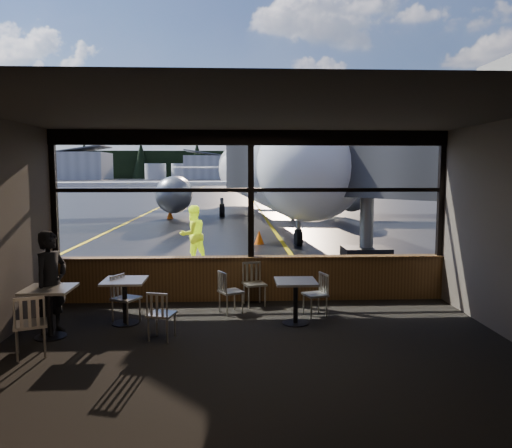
{
  "coord_description": "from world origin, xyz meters",
  "views": [
    {
      "loc": [
        -0.35,
        -10.15,
        2.66
      ],
      "look_at": [
        0.15,
        1.0,
        1.5
      ],
      "focal_mm": 35.0,
      "sensor_mm": 36.0,
      "label": 1
    }
  ],
  "objects": [
    {
      "name": "chair_near_e",
      "position": [
        1.14,
        -1.2,
        0.41
      ],
      "size": [
        0.56,
        0.56,
        0.81
      ],
      "primitive_type": null,
      "rotation": [
        0.0,
        0.0,
        1.89
      ],
      "color": "#B7B1A5",
      "rests_on": "carpet_floor"
    },
    {
      "name": "passenger",
      "position": [
        -3.35,
        -1.98,
        0.86
      ],
      "size": [
        0.64,
        0.74,
        1.71
      ],
      "primitive_type": "imported",
      "rotation": [
        0.0,
        0.0,
        1.12
      ],
      "color": "black",
      "rests_on": "carpet_floor"
    },
    {
      "name": "treeline",
      "position": [
        0.0,
        210.0,
        6.0
      ],
      "size": [
        360.0,
        3.0,
        12.0
      ],
      "primitive_type": "cube",
      "color": "black",
      "rests_on": "ground_plane"
    },
    {
      "name": "chair_near_w",
      "position": [
        -0.41,
        -0.94,
        0.41
      ],
      "size": [
        0.61,
        0.61,
        0.83
      ],
      "primitive_type": null,
      "rotation": [
        0.0,
        0.0,
        -1.1
      ],
      "color": "beige",
      "rests_on": "carpet_floor"
    },
    {
      "name": "cone_nose",
      "position": [
        0.59,
        8.2,
        0.26
      ],
      "size": [
        0.37,
        0.37,
        0.51
      ],
      "primitive_type": "cone",
      "color": "orange",
      "rests_on": "ground_plane"
    },
    {
      "name": "cafe_table_mid",
      "position": [
        -2.26,
        -1.52,
        0.4
      ],
      "size": [
        0.72,
        0.72,
        0.8
      ],
      "primitive_type": null,
      "color": "#A7A199",
      "rests_on": "carpet_floor"
    },
    {
      "name": "airliner",
      "position": [
        1.18,
        19.16,
        5.19
      ],
      "size": [
        30.73,
        35.95,
        10.38
      ],
      "primitive_type": null,
      "rotation": [
        0.0,
        0.0,
        0.07
      ],
      "color": "white",
      "rests_on": "ground_plane"
    },
    {
      "name": "ground_crew",
      "position": [
        -1.54,
        4.31,
        0.85
      ],
      "size": [
        1.05,
        1.01,
        1.71
      ],
      "primitive_type": "imported",
      "rotation": [
        0.0,
        0.0,
        3.78
      ],
      "color": "#BFF219",
      "rests_on": "ground_plane"
    },
    {
      "name": "window_header",
      "position": [
        0.0,
        0.0,
        3.35
      ],
      "size": [
        8.0,
        0.18,
        0.3
      ],
      "primitive_type": "cube",
      "color": "black",
      "rests_on": "ground"
    },
    {
      "name": "mullion_right",
      "position": [
        3.95,
        0.0,
        2.2
      ],
      "size": [
        0.12,
        0.12,
        2.6
      ],
      "primitive_type": "cube",
      "color": "black",
      "rests_on": "ground"
    },
    {
      "name": "cafe_table_near",
      "position": [
        0.72,
        -1.65,
        0.39
      ],
      "size": [
        0.71,
        0.71,
        0.78
      ],
      "primitive_type": null,
      "color": "gray",
      "rests_on": "carpet_floor"
    },
    {
      "name": "hangar_right",
      "position": [
        60.0,
        178.0,
        6.0
      ],
      "size": [
        50.0,
        20.0,
        12.0
      ],
      "primitive_type": null,
      "color": "silver",
      "rests_on": "ground_plane"
    },
    {
      "name": "chair_mid_s",
      "position": [
        -1.5,
        -2.36,
        0.4
      ],
      "size": [
        0.54,
        0.54,
        0.81
      ],
      "primitive_type": null,
      "rotation": [
        0.0,
        0.0,
        -0.27
      ],
      "color": "#B8B4A6",
      "rests_on": "carpet_floor"
    },
    {
      "name": "ceiling",
      "position": [
        0.0,
        -3.0,
        3.5
      ],
      "size": [
        8.0,
        6.0,
        0.04
      ],
      "primitive_type": "cube",
      "color": "#38332D",
      "rests_on": "ground"
    },
    {
      "name": "wall_back",
      "position": [
        0.0,
        -6.0,
        1.75
      ],
      "size": [
        8.0,
        0.04,
        3.5
      ],
      "primitive_type": "cube",
      "color": "#4E463F",
      "rests_on": "ground"
    },
    {
      "name": "carpet_floor",
      "position": [
        0.0,
        -3.0,
        0.01
      ],
      "size": [
        8.0,
        6.0,
        0.01
      ],
      "primitive_type": "cube",
      "color": "black",
      "rests_on": "ground"
    },
    {
      "name": "mullion_left",
      "position": [
        -3.95,
        0.0,
        2.2
      ],
      "size": [
        0.12,
        0.12,
        2.6
      ],
      "primitive_type": "cube",
      "color": "black",
      "rests_on": "ground"
    },
    {
      "name": "window_transom",
      "position": [
        0.0,
        0.0,
        2.3
      ],
      "size": [
        8.0,
        0.1,
        0.08
      ],
      "primitive_type": "cube",
      "color": "black",
      "rests_on": "ground"
    },
    {
      "name": "hangar_mid",
      "position": [
        0.0,
        185.0,
        5.0
      ],
      "size": [
        38.0,
        15.0,
        10.0
      ],
      "primitive_type": null,
      "color": "silver",
      "rests_on": "ground_plane"
    },
    {
      "name": "mullion_centre",
      "position": [
        0.0,
        0.0,
        2.2
      ],
      "size": [
        0.12,
        0.12,
        2.6
      ],
      "primitive_type": "cube",
      "color": "black",
      "rests_on": "ground"
    },
    {
      "name": "chair_mid_w",
      "position": [
        -2.26,
        -1.43,
        0.43
      ],
      "size": [
        0.63,
        0.63,
        0.86
      ],
      "primitive_type": null,
      "rotation": [
        0.0,
        0.0,
        -2.07
      ],
      "color": "#BBB5A9",
      "rests_on": "carpet_floor"
    },
    {
      "name": "fuel_tank_c",
      "position": [
        -10.0,
        182.0,
        3.0
      ],
      "size": [
        8.0,
        8.0,
        6.0
      ],
      "primitive_type": "cylinder",
      "color": "silver",
      "rests_on": "ground_plane"
    },
    {
      "name": "cone_wing",
      "position": [
        -4.02,
        18.67,
        0.27
      ],
      "size": [
        0.39,
        0.39,
        0.54
      ],
      "primitive_type": "cone",
      "color": "#FE6808",
      "rests_on": "ground_plane"
    },
    {
      "name": "chair_left_s",
      "position": [
        -3.3,
        -3.01,
        0.47
      ],
      "size": [
        0.66,
        0.66,
        0.93
      ],
      "primitive_type": null,
      "rotation": [
        0.0,
        0.0,
        0.39
      ],
      "color": "#AAA499",
      "rests_on": "carpet_floor"
    },
    {
      "name": "cafe_table_left",
      "position": [
        -3.31,
        -2.2,
        0.41
      ],
      "size": [
        0.75,
        0.75,
        0.82
      ],
      "primitive_type": null,
      "color": "#A09B93",
      "rests_on": "carpet_floor"
    },
    {
      "name": "jet_bridge",
      "position": [
        3.6,
        5.5,
        2.32
      ],
      "size": [
        8.71,
        10.65,
        4.65
      ],
      "primitive_type": null,
      "color": "#272729",
      "rests_on": "ground_plane"
    },
    {
      "name": "hangar_left",
      "position": [
        -70.0,
        180.0,
        5.5
      ],
      "size": [
        45.0,
        18.0,
        11.0
      ],
      "primitive_type": null,
      "color": "silver",
      "rests_on": "ground_plane"
    },
    {
      "name": "chair_near_n",
      "position": [
        0.05,
        -0.41,
        0.43
      ],
      "size": [
        0.58,
        0.58,
        0.87
      ],
      "primitive_type": null,
      "rotation": [
        0.0,
        0.0,
        3.4
      ],
      "color": "#B9B5A7",
      "rests_on": "carpet_floor"
    },
    {
      "name": "fuel_tank_b",
      "position": [
        -20.0,
        182.0,
        3.0
      ],
      "size": [
        8.0,
        8.0,
        6.0
      ],
      "primitive_type": "cylinder",
      "color": "silver",
      "rests_on": "ground_plane"
    },
    {
      "name": "ground_plane",
      "position": [
        0.0,
        120.0,
        0.0
      ],
      "size": [
        520.0,
        520.0,
        0.0
      ],
      "primitive_type": "plane",
      "color": "black",
      "rests_on": "ground"
    },
    {
      "name": "fuel_tank_a",
      "position": [
        -30.0,
        182.0,
        3.0
      ],
      "size": [
        8.0,
        8.0,
        6.0
      ],
      "primitive_type": "cylinder",
      "color": "silver",
      "rests_on": "ground_plane"
    },
    {
      "name": "window_sill",
      "position": [
        0.0,
        0.0,
        0.45
      ],
      "size": [
        8.0,
        0.28,
        0.9
      ],
      "primitive_type": "cube",
      "color": "#4F3117",
      "rests_on": "ground"
    }
  ]
}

